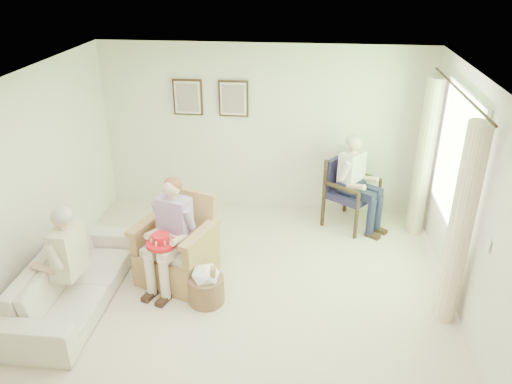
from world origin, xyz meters
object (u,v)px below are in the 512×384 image
Objects in this scene: wicker_armchair at (177,253)px; person_sofa at (63,255)px; wood_armchair at (352,188)px; hatbox at (206,284)px; person_wicker at (172,227)px; sofa at (74,280)px; red_hat at (161,241)px; person_dark at (354,176)px.

wicker_armchair is 1.38m from person_sofa.
wood_armchair is 4.15m from person_sofa.
wicker_armchair is 2.84m from wood_armchair.
hatbox is (-1.80, -2.18, -0.32)m from wood_armchair.
person_wicker is 0.80m from hatbox.
wicker_armchair is at bearing -58.60° from sofa.
wicker_armchair is at bearing 134.00° from hatbox.
person_wicker is (0.00, -0.14, 0.46)m from wicker_armchair.
sofa is 1.11m from red_hat.
wicker_armchair reaches higher than hatbox.
person_dark is 2.22× the size of hatbox.
sofa is 1.52× the size of person_dark.
wood_armchair is 2.86× the size of red_hat.
wicker_armchair is at bearing 75.94° from red_hat.
wood_armchair is 0.76× the size of person_wicker.
wicker_armchair reaches higher than red_hat.
person_dark is 4.05m from person_sofa.
red_hat is (-0.08, -0.19, -0.09)m from person_wicker.
hatbox is (1.53, 0.18, -0.07)m from sofa.
person_dark is at bearing 48.16° from hatbox.
hatbox is at bearing -17.24° from person_wicker.
wood_armchair is at bearing 50.48° from hatbox.
person_sofa reaches higher than wicker_armchair.
person_wicker is 1.07× the size of person_sofa.
person_wicker is at bearing 164.90° from wood_armchair.
wood_armchair is at bearing 58.00° from person_wicker.
sofa is 5.86× the size of red_hat.
wood_armchair is at bearing 35.59° from person_dark.
person_dark is 1.10× the size of person_sofa.
sofa is (-1.07, -0.65, -0.03)m from wicker_armchair.
sofa is 4.02m from person_dark.
person_wicker is (1.07, 0.51, 0.49)m from sofa.
red_hat is (0.99, 0.44, -0.02)m from person_sofa.
person_wicker reaches higher than hatbox.
person_dark is (2.26, 1.53, 0.49)m from wicker_armchair.
person_wicker is 0.23m from red_hat.
wicker_armchair is 2.97× the size of red_hat.
person_wicker reaches higher than wicker_armchair.
red_hat is at bearing 164.17° from person_dark.
person_sofa is at bearing -125.59° from wicker_armchair.
person_sofa is 1.08m from red_hat.
wicker_armchair is 0.48m from person_wicker.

